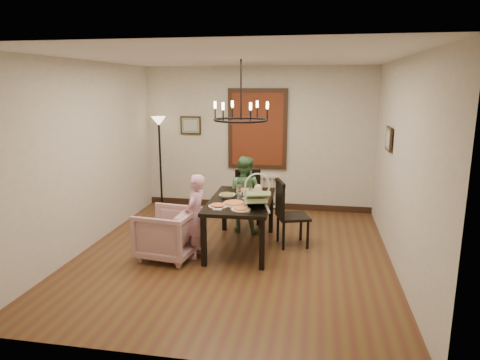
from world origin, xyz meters
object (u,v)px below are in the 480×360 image
(armchair, at_px, (167,233))
(seated_man, at_px, (244,200))
(floor_lamp, at_px, (160,164))
(dining_table, at_px, (241,205))
(chair_far, at_px, (248,200))
(chair_right, at_px, (293,213))
(baby_bouncer, at_px, (257,196))
(drinking_glass, at_px, (239,196))
(elderly_woman, at_px, (196,223))

(armchair, distance_m, seated_man, 1.61)
(armchair, xyz_separation_m, floor_lamp, (-0.98, 2.41, 0.54))
(dining_table, distance_m, chair_far, 0.92)
(chair_right, xyz_separation_m, seated_man, (-0.86, 0.53, 0.01))
(chair_far, distance_m, floor_lamp, 2.19)
(armchair, bearing_deg, baby_bouncer, 103.19)
(armchair, xyz_separation_m, drinking_glass, (0.97, 0.47, 0.48))
(drinking_glass, bearing_deg, floor_lamp, 135.15)
(armchair, height_order, floor_lamp, floor_lamp)
(baby_bouncer, bearing_deg, seated_man, 93.41)
(baby_bouncer, bearing_deg, elderly_woman, 168.04)
(chair_right, bearing_deg, dining_table, 89.39)
(elderly_woman, bearing_deg, floor_lamp, -141.32)
(chair_right, height_order, baby_bouncer, baby_bouncer)
(baby_bouncer, xyz_separation_m, drinking_glass, (-0.31, 0.34, -0.10))
(armchair, distance_m, elderly_woman, 0.43)
(drinking_glass, bearing_deg, elderly_woman, -146.12)
(dining_table, relative_size, baby_bouncer, 3.19)
(seated_man, bearing_deg, drinking_glass, 106.87)
(chair_far, height_order, seated_man, seated_man)
(elderly_woman, xyz_separation_m, baby_bouncer, (0.87, 0.04, 0.43))
(armchair, bearing_deg, dining_table, 127.21)
(floor_lamp, bearing_deg, baby_bouncer, -45.32)
(dining_table, distance_m, floor_lamp, 2.70)
(baby_bouncer, relative_size, drinking_glass, 3.75)
(floor_lamp, bearing_deg, chair_right, -30.56)
(drinking_glass, distance_m, floor_lamp, 2.75)
(chair_far, distance_m, chair_right, 1.04)
(elderly_woman, relative_size, seated_man, 0.94)
(dining_table, distance_m, drinking_glass, 0.18)
(elderly_woman, xyz_separation_m, drinking_glass, (0.57, 0.38, 0.33))
(chair_right, distance_m, baby_bouncer, 0.92)
(dining_table, distance_m, seated_man, 0.80)
(chair_right, xyz_separation_m, baby_bouncer, (-0.47, -0.67, 0.41))
(armchair, distance_m, drinking_glass, 1.17)
(chair_far, distance_m, drinking_glass, 1.04)
(elderly_woman, xyz_separation_m, seated_man, (0.49, 1.24, 0.03))
(dining_table, relative_size, elderly_woman, 1.64)
(chair_far, relative_size, floor_lamp, 0.56)
(chair_right, xyz_separation_m, drinking_glass, (-0.78, -0.33, 0.31))
(chair_far, relative_size, seated_man, 0.95)
(elderly_woman, distance_m, seated_man, 1.34)
(dining_table, bearing_deg, armchair, -151.94)
(dining_table, height_order, drinking_glass, drinking_glass)
(armchair, distance_m, baby_bouncer, 1.40)
(armchair, bearing_deg, chair_far, 154.59)
(chair_right, bearing_deg, floor_lamp, 41.31)
(seated_man, bearing_deg, dining_table, 108.02)
(chair_far, relative_size, elderly_woman, 1.00)
(chair_right, distance_m, seated_man, 1.01)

